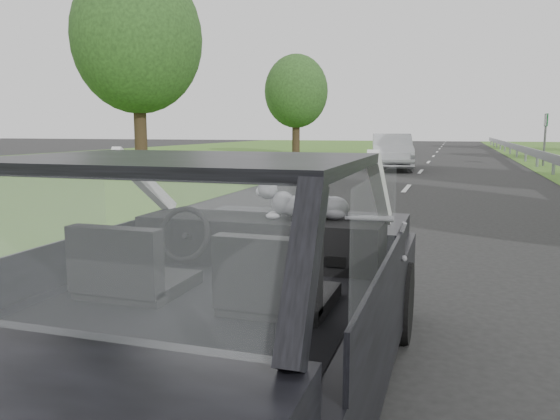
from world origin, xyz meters
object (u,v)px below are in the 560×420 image
Objects in this scene: cat at (311,205)px; subject_car at (222,284)px; other_car at (392,152)px; highway_sign at (545,140)px.

subject_car is at bearing -126.02° from cat.
subject_car is 18.97m from other_car.
highway_sign reaches higher than cat.
highway_sign is at bearing 24.36° from other_car.
subject_car is 1.82× the size of highway_sign.
subject_car is at bearing -101.01° from highway_sign.
other_car is 1.91× the size of highway_sign.
highway_sign reaches higher than subject_car.
subject_car is 0.82m from cat.
cat is at bearing 63.32° from subject_car.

